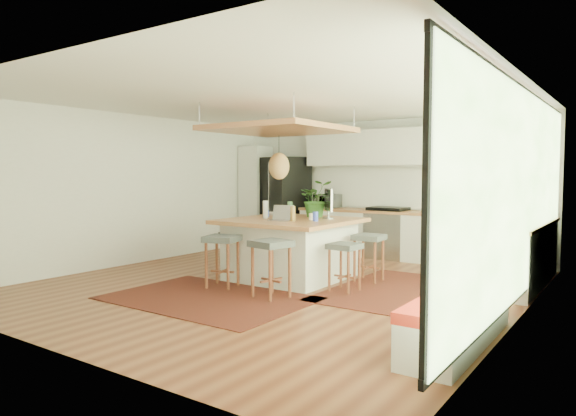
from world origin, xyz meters
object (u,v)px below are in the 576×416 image
Objects in this scene: stool_right_back at (369,258)px; laptop at (281,213)px; stool_near_left at (222,263)px; monitor at (328,202)px; stool_near_right at (271,271)px; island_plant at (316,203)px; island at (291,249)px; microwave at (327,200)px; stool_left_side at (233,248)px; fridge at (285,206)px; stool_right_front at (344,266)px.

laptop is (-1.07, -0.80, 0.70)m from stool_right_back.
stool_near_left is 1.93m from monitor.
stool_near_left is at bearing 173.69° from stool_near_right.
monitor reaches higher than island_plant.
island is 5.19× the size of laptop.
stool_right_back is 1.41× the size of microwave.
stool_right_back is at bearing 70.37° from stool_near_right.
island is 3.63× the size of microwave.
island_plant is at bearing -154.35° from monitor.
fridge is at bearing 105.50° from stool_left_side.
stool_near_right reaches higher than stool_right_back.
stool_near_right is at bearing -77.60° from island_plant.
stool_right_back is at bearing 53.48° from monitor.
island is at bearing -5.62° from stool_left_side.
island_plant reaches higher than stool_near_left.
island is 2.41× the size of stool_near_right.
fridge reaches higher than stool_near_right.
fridge is 3.34m from monitor.
island is at bearing 84.96° from laptop.
laptop is at bearing -68.21° from microwave.
island is 3.11× the size of island_plant.
stool_near_left reaches higher than stool_left_side.
fridge is 2.77× the size of stool_right_back.
stool_right_front is at bearing -22.45° from fridge.
fridge is 4.14m from stool_near_left.
monitor is at bearing 59.99° from stool_near_left.
stool_near_right reaches higher than stool_right_front.
island_plant is (0.57, 1.64, 0.81)m from stool_near_left.
stool_near_left is at bearing -134.57° from stool_right_back.
stool_right_back is (-0.01, 0.79, 0.00)m from stool_right_front.
island_plant is (-0.98, 0.07, 0.81)m from stool_right_back.
laptop is 0.69× the size of monitor.
fridge reaches higher than microwave.
stool_right_front is at bearing 26.70° from stool_near_left.
island is 2.88m from microwave.
stool_right_back is (0.60, 1.67, 0.00)m from stool_near_right.
microwave reaches higher than stool_near_right.
stool_near_right is at bearing -38.84° from monitor.
laptop is (1.33, -0.47, 0.70)m from stool_left_side.
fridge is 1.08× the size of island.
fridge is 3.86m from stool_right_back.
stool_near_right is 1.78m from stool_right_back.
island_plant reaches higher than microwave.
stool_right_front is at bearing -10.70° from stool_left_side.
stool_near_right is 1.82m from monitor.
microwave is at bearing 108.64° from island.
stool_near_left reaches higher than stool_right_front.
fridge is 3.64m from laptop.
stool_right_front is at bearing -89.23° from stool_right_back.
island is 2.46× the size of stool_near_left.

